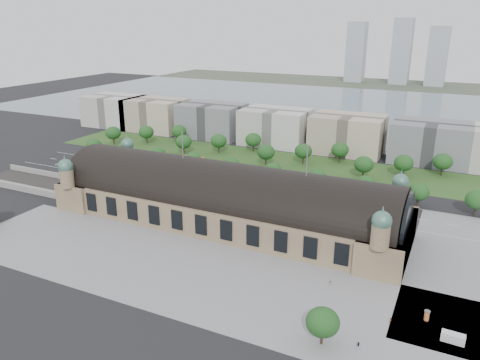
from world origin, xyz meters
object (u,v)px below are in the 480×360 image
at_px(petrol_station, 195,160).
at_px(traffic_car_0, 57,165).
at_px(traffic_car_4, 285,203).
at_px(bus_east, 286,201).
at_px(parked_car_0, 137,181).
at_px(parked_car_2, 164,188).
at_px(parked_car_3, 161,185).
at_px(bus_mid, 296,203).
at_px(bus_west, 236,194).
at_px(pedestrian_0, 331,283).
at_px(pedestrian_4, 358,345).
at_px(pedestrian_1, 391,321).
at_px(parked_car_1, 148,183).
at_px(parked_car_6, 184,189).
at_px(parked_car_4, 142,185).
at_px(traffic_car_5, 371,208).
at_px(parked_car_5, 157,187).
at_px(van_south, 452,338).
at_px(traffic_car_1, 153,170).
at_px(advertising_column, 427,315).
at_px(traffic_car_6, 380,219).

relative_size(petrol_station, traffic_car_0, 3.67).
bearing_deg(traffic_car_4, bus_east, 127.44).
distance_m(petrol_station, parked_car_0, 42.24).
xyz_separation_m(parked_car_2, parked_car_3, (-4.15, 3.78, 0.08)).
distance_m(parked_car_0, bus_mid, 86.64).
relative_size(bus_west, pedestrian_0, 6.52).
bearing_deg(pedestrian_4, parked_car_2, -69.59).
height_order(petrol_station, pedestrian_1, petrol_station).
height_order(traffic_car_0, parked_car_1, parked_car_1).
bearing_deg(parked_car_3, parked_car_6, 63.23).
distance_m(parked_car_4, parked_car_6, 23.47).
distance_m(traffic_car_0, pedestrian_4, 214.00).
height_order(traffic_car_5, bus_mid, bus_mid).
xyz_separation_m(parked_car_2, parked_car_5, (-3.99, -0.22, 0.05)).
xyz_separation_m(parked_car_4, van_south, (150.53, -65.00, 0.57)).
distance_m(traffic_car_4, van_south, 104.77).
distance_m(petrol_station, pedestrian_4, 173.55).
relative_size(parked_car_0, pedestrian_1, 2.73).
xyz_separation_m(traffic_car_5, parked_car_2, (-99.71, -19.28, -0.06)).
height_order(petrol_station, traffic_car_1, petrol_station).
relative_size(parked_car_1, parked_car_2, 1.01).
xyz_separation_m(petrol_station, parked_car_6, (17.57, -40.28, -2.20)).
bearing_deg(parked_car_6, traffic_car_4, 69.75).
height_order(traffic_car_5, parked_car_2, traffic_car_5).
relative_size(bus_east, advertising_column, 4.22).
bearing_deg(parked_car_5, parked_car_6, 83.61).
bearing_deg(bus_west, traffic_car_0, 89.99).
distance_m(parked_car_2, parked_car_5, 3.99).
bearing_deg(parked_car_4, parked_car_0, -148.67).
distance_m(bus_mid, bus_east, 4.57).
bearing_deg(parked_car_4, traffic_car_6, 67.77).
relative_size(traffic_car_0, advertising_column, 1.20).
relative_size(parked_car_4, bus_east, 0.31).
bearing_deg(bus_mid, traffic_car_4, 93.61).
bearing_deg(bus_west, parked_car_4, 97.52).
bearing_deg(bus_west, traffic_car_4, -83.97).
distance_m(parked_car_6, van_south, 144.89).
height_order(parked_car_6, van_south, van_south).
bearing_deg(pedestrian_0, bus_west, 131.52).
bearing_deg(traffic_car_5, advertising_column, -160.32).
distance_m(parked_car_4, bus_mid, 81.13).
xyz_separation_m(traffic_car_6, advertising_column, (24.47, -66.85, 0.84)).
height_order(parked_car_0, pedestrian_0, pedestrian_0).
xyz_separation_m(traffic_car_0, bus_mid, (148.07, 1.16, 0.91)).
bearing_deg(parked_car_2, bus_west, 63.57).
distance_m(traffic_car_5, bus_mid, 33.99).
xyz_separation_m(parked_car_6, bus_east, (52.97, 4.58, 1.12)).
distance_m(parked_car_5, pedestrian_1, 140.70).
relative_size(parked_car_4, parked_car_6, 0.80).
bearing_deg(parked_car_5, traffic_car_6, 72.19).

